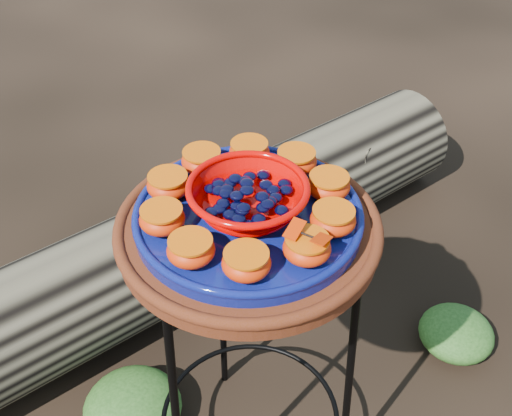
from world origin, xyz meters
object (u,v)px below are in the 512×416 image
object	(u,v)px
terracotta_saucer	(248,231)
red_bowl	(248,199)
cobalt_plate	(248,217)
plant_stand	(250,362)
driftwood_log	(221,227)

from	to	relation	value
terracotta_saucer	red_bowl	distance (m)	0.07
terracotta_saucer	cobalt_plate	size ratio (longest dim) A/B	1.17
plant_stand	cobalt_plate	bearing A→B (deg)	0.00
cobalt_plate	driftwood_log	xyz separation A→B (m)	(0.12, 0.64, -0.59)
plant_stand	driftwood_log	world-z (taller)	plant_stand
cobalt_plate	driftwood_log	distance (m)	0.87
driftwood_log	terracotta_saucer	bearing A→B (deg)	-100.47
plant_stand	red_bowl	size ratio (longest dim) A/B	3.64
cobalt_plate	red_bowl	size ratio (longest dim) A/B	2.00
red_bowl	driftwood_log	size ratio (longest dim) A/B	0.11
red_bowl	driftwood_log	distance (m)	0.90
plant_stand	cobalt_plate	world-z (taller)	cobalt_plate
cobalt_plate	red_bowl	distance (m)	0.04
plant_stand	driftwood_log	bearing A→B (deg)	79.53
plant_stand	cobalt_plate	distance (m)	0.40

